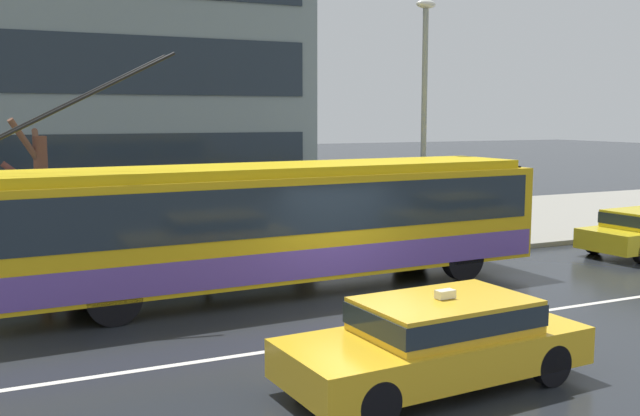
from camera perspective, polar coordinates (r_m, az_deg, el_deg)
name	(u,v)px	position (r m, az deg, el deg)	size (l,w,h in m)	color
ground_plane	(370,315)	(14.37, 3.99, -8.42)	(160.00, 160.00, 0.00)	#22252B
sidewalk_slab	(225,239)	(22.72, -7.51, -2.45)	(80.00, 10.00, 0.14)	gray
lane_centre_line	(403,332)	(13.38, 6.53, -9.63)	(72.00, 0.14, 0.01)	silver
trolleybus	(283,221)	(16.11, -2.90, -1.04)	(13.24, 2.93, 5.12)	gold
taxi_oncoming_near	(438,338)	(10.74, 9.27, -10.03)	(4.62, 2.08, 1.39)	yellow
pedestrian_at_shelter	(303,199)	(19.31, -1.37, 0.75)	(1.38, 1.38, 1.94)	#25222F
pedestrian_approaching_curb	(312,192)	(20.66, -0.67, 1.30)	(1.45, 1.45, 1.98)	#27272A
pedestrian_walking_past	(206,200)	(18.04, -8.98, 0.63)	(1.42, 1.42, 2.05)	black
pedestrian_waiting_by_pole	(66,210)	(17.80, -19.32, -0.15)	(1.25, 1.25, 1.95)	#281F28
street_lamp	(424,103)	(20.92, 8.20, 8.15)	(0.60, 0.32, 6.95)	gray
street_tree_bare	(40,194)	(18.67, -21.16, 1.03)	(1.06, 1.92, 3.70)	brown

